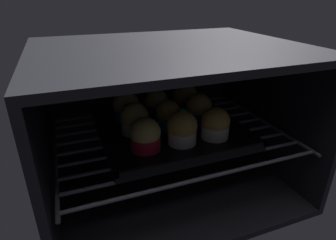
# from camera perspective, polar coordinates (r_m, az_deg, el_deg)

# --- Properties ---
(oven_cavity) EXTENTS (0.59, 0.47, 0.37)m
(oven_cavity) POSITION_cam_1_polar(r_m,az_deg,el_deg) (0.73, -0.80, 0.82)
(oven_cavity) COLOR black
(oven_cavity) RESTS_ON ground
(oven_rack) EXTENTS (0.55, 0.42, 0.01)m
(oven_rack) POSITION_cam_1_polar(r_m,az_deg,el_deg) (0.71, 0.41, -3.00)
(oven_rack) COLOR #51515B
(oven_rack) RESTS_ON oven_cavity
(baking_tray) EXTENTS (0.34, 0.34, 0.02)m
(baking_tray) POSITION_cam_1_polar(r_m,az_deg,el_deg) (0.71, 0.00, -1.75)
(baking_tray) COLOR black
(baking_tray) RESTS_ON oven_rack
(muffin_row0_col0) EXTENTS (0.07, 0.07, 0.07)m
(muffin_row0_col0) POSITION_cam_1_polar(r_m,az_deg,el_deg) (0.60, -4.59, -3.13)
(muffin_row0_col0) COLOR red
(muffin_row0_col0) RESTS_ON baking_tray
(muffin_row0_col1) EXTENTS (0.07, 0.07, 0.08)m
(muffin_row0_col1) POSITION_cam_1_polar(r_m,az_deg,el_deg) (0.62, 2.56, -1.74)
(muffin_row0_col1) COLOR silver
(muffin_row0_col1) RESTS_ON baking_tray
(muffin_row0_col2) EXTENTS (0.07, 0.07, 0.07)m
(muffin_row0_col2) POSITION_cam_1_polar(r_m,az_deg,el_deg) (0.66, 9.50, -0.82)
(muffin_row0_col2) COLOR silver
(muffin_row0_col2) RESTS_ON baking_tray
(muffin_row1_col0) EXTENTS (0.07, 0.07, 0.08)m
(muffin_row1_col0) POSITION_cam_1_polar(r_m,az_deg,el_deg) (0.68, -6.77, 0.20)
(muffin_row1_col0) COLOR silver
(muffin_row1_col0) RESTS_ON baking_tray
(muffin_row1_col1) EXTENTS (0.06, 0.06, 0.07)m
(muffin_row1_col1) POSITION_cam_1_polar(r_m,az_deg,el_deg) (0.70, -0.18, 0.95)
(muffin_row1_col1) COLOR #0C8C84
(muffin_row1_col1) RESTS_ON baking_tray
(muffin_row1_col2) EXTENTS (0.07, 0.07, 0.08)m
(muffin_row1_col2) POSITION_cam_1_polar(r_m,az_deg,el_deg) (0.73, 6.17, 2.23)
(muffin_row1_col2) COLOR #1928B7
(muffin_row1_col2) RESTS_ON baking_tray
(muffin_row2_col0) EXTENTS (0.07, 0.07, 0.08)m
(muffin_row2_col0) POSITION_cam_1_polar(r_m,az_deg,el_deg) (0.75, -8.47, 2.82)
(muffin_row2_col0) COLOR #0C8C84
(muffin_row2_col0) RESTS_ON baking_tray
(muffin_row2_col1) EXTENTS (0.07, 0.07, 0.07)m
(muffin_row2_col1) POSITION_cam_1_polar(r_m,az_deg,el_deg) (0.78, -2.11, 3.42)
(muffin_row2_col1) COLOR #7A238C
(muffin_row2_col1) RESTS_ON baking_tray
(muffin_row2_col2) EXTENTS (0.07, 0.07, 0.08)m
(muffin_row2_col2) POSITION_cam_1_polar(r_m,az_deg,el_deg) (0.80, 3.42, 4.49)
(muffin_row2_col2) COLOR #7A238C
(muffin_row2_col2) RESTS_ON baking_tray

